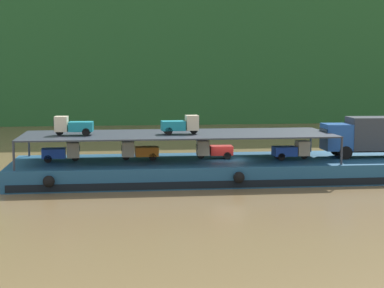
# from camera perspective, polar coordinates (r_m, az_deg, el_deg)

# --- Properties ---
(ground_plane) EXTENTS (400.00, 400.00, 0.00)m
(ground_plane) POSITION_cam_1_polar(r_m,az_deg,el_deg) (46.60, 3.35, -3.25)
(ground_plane) COLOR brown
(cargo_barge) EXTENTS (32.02, 8.68, 1.50)m
(cargo_barge) POSITION_cam_1_polar(r_m,az_deg,el_deg) (46.45, 3.37, -2.35)
(cargo_barge) COLOR navy
(cargo_barge) RESTS_ON ground
(covered_lorry) EXTENTS (7.91, 2.49, 3.10)m
(covered_lorry) POSITION_cam_1_polar(r_m,az_deg,el_deg) (49.21, 16.15, 0.78)
(covered_lorry) COLOR #1E4C99
(covered_lorry) RESTS_ON cargo_barge
(cargo_rack) EXTENTS (22.82, 7.25, 2.00)m
(cargo_rack) POSITION_cam_1_polar(r_m,az_deg,el_deg) (45.61, -1.32, 0.90)
(cargo_rack) COLOR #2D333D
(cargo_rack) RESTS_ON cargo_barge
(mini_truck_lower_stern) EXTENTS (2.79, 1.30, 1.38)m
(mini_truck_lower_stern) POSITION_cam_1_polar(r_m,az_deg,el_deg) (46.10, -12.00, -0.74)
(mini_truck_lower_stern) COLOR #1E47B7
(mini_truck_lower_stern) RESTS_ON cargo_barge
(mini_truck_lower_aft) EXTENTS (2.77, 1.25, 1.38)m
(mini_truck_lower_aft) POSITION_cam_1_polar(r_m,az_deg,el_deg) (46.08, -4.92, -0.62)
(mini_truck_lower_aft) COLOR orange
(mini_truck_lower_aft) RESTS_ON cargo_barge
(mini_truck_lower_mid) EXTENTS (2.76, 1.23, 1.38)m
(mini_truck_lower_mid) POSITION_cam_1_polar(r_m,az_deg,el_deg) (46.58, 2.03, -0.52)
(mini_truck_lower_mid) COLOR red
(mini_truck_lower_mid) RESTS_ON cargo_barge
(mini_truck_lower_fore) EXTENTS (2.78, 1.26, 1.38)m
(mini_truck_lower_fore) POSITION_cam_1_polar(r_m,az_deg,el_deg) (46.81, 9.23, -0.57)
(mini_truck_lower_fore) COLOR #1E47B7
(mini_truck_lower_fore) RESTS_ON cargo_barge
(mini_truck_upper_stern) EXTENTS (2.79, 1.30, 1.38)m
(mini_truck_upper_stern) POSITION_cam_1_polar(r_m,az_deg,el_deg) (45.09, -10.96, 1.67)
(mini_truck_upper_stern) COLOR teal
(mini_truck_upper_stern) RESTS_ON cargo_rack
(mini_truck_upper_mid) EXTENTS (2.79, 1.28, 1.38)m
(mini_truck_upper_mid) POSITION_cam_1_polar(r_m,az_deg,el_deg) (45.09, -1.06, 1.80)
(mini_truck_upper_mid) COLOR teal
(mini_truck_upper_mid) RESTS_ON cargo_rack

